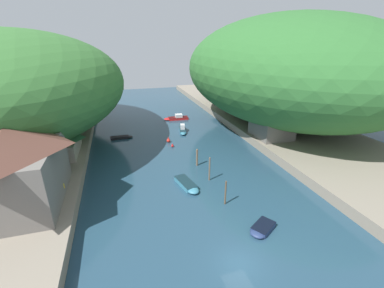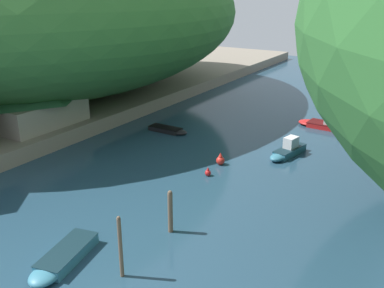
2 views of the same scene
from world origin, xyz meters
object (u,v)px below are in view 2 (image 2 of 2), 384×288
at_px(boathouse_shed, 37,106).
at_px(boat_navy_launch, 326,124).
at_px(boat_mid_channel, 170,130).
at_px(boat_moored_right, 287,151).
at_px(boat_yellow_tender, 61,260).
at_px(channel_buoy_near, 208,172).
at_px(channel_buoy_far, 220,160).

relative_size(boathouse_shed, boat_navy_launch, 1.50).
distance_m(boat_mid_channel, boat_moored_right, 13.06).
distance_m(boat_yellow_tender, boat_moored_right, 23.04).
xyz_separation_m(boathouse_shed, channel_buoy_near, (19.08, 1.08, -3.15)).
xyz_separation_m(boat_mid_channel, boat_moored_right, (13.06, 0.09, 0.26)).
xyz_separation_m(boat_yellow_tender, boat_navy_launch, (5.90, 32.68, 0.07)).
bearing_deg(boat_navy_launch, channel_buoy_near, 167.57).
bearing_deg(boat_moored_right, channel_buoy_near, 73.28).
height_order(boat_navy_launch, channel_buoy_near, boat_navy_launch).
bearing_deg(boathouse_shed, channel_buoy_far, 11.15).
distance_m(boat_yellow_tender, channel_buoy_near, 14.83).
bearing_deg(channel_buoy_far, channel_buoy_near, -84.79).
bearing_deg(boat_navy_launch, boat_moored_right, 178.11).
relative_size(boathouse_shed, boat_moored_right, 1.86).
distance_m(boathouse_shed, boat_mid_channel, 13.65).
xyz_separation_m(boathouse_shed, boat_navy_launch, (23.92, 18.97, -3.04)).
height_order(boat_yellow_tender, boat_moored_right, boat_moored_right).
xyz_separation_m(boat_navy_launch, boat_moored_right, (-0.82, -10.20, 0.09)).
bearing_deg(boat_mid_channel, channel_buoy_near, 50.15).
relative_size(boat_moored_right, channel_buoy_near, 6.66).
height_order(boathouse_shed, channel_buoy_far, boathouse_shed).
relative_size(boat_yellow_tender, boat_navy_launch, 0.85).
distance_m(boat_navy_launch, channel_buoy_near, 18.53).
bearing_deg(channel_buoy_far, boat_moored_right, 49.86).
xyz_separation_m(boat_moored_right, channel_buoy_near, (-4.02, -7.68, -0.20)).
height_order(boat_mid_channel, channel_buoy_far, channel_buoy_far).
xyz_separation_m(boat_mid_channel, channel_buoy_far, (8.80, -4.96, 0.20)).
bearing_deg(boathouse_shed, boat_moored_right, 20.77).
bearing_deg(boat_moored_right, channel_buoy_far, 60.77).
bearing_deg(boat_navy_launch, boat_yellow_tender, 172.49).
xyz_separation_m(boat_yellow_tender, channel_buoy_near, (1.05, 14.79, -0.04)).
bearing_deg(channel_buoy_near, boat_navy_launch, 74.85).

